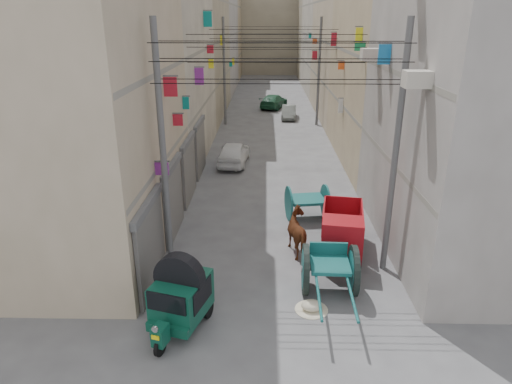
{
  "coord_description": "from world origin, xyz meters",
  "views": [
    {
      "loc": [
        -0.41,
        -7.61,
        7.96
      ],
      "look_at": [
        -0.71,
        6.5,
        2.53
      ],
      "focal_mm": 32.0,
      "sensor_mm": 36.0,
      "label": 1
    }
  ],
  "objects_px": {
    "auto_rickshaw": "(181,295)",
    "horse": "(301,233)",
    "tonga_cart": "(329,269)",
    "distant_car_green": "(274,101)",
    "distant_car_white": "(234,153)",
    "feed_sack": "(312,305)",
    "mini_truck": "(342,236)",
    "second_cart": "(307,201)",
    "distant_car_grey": "(289,112)"
  },
  "relations": [
    {
      "from": "feed_sack",
      "to": "horse",
      "type": "bearing_deg",
      "value": 91.54
    },
    {
      "from": "distant_car_white",
      "to": "distant_car_grey",
      "type": "height_order",
      "value": "distant_car_white"
    },
    {
      "from": "auto_rickshaw",
      "to": "feed_sack",
      "type": "xyz_separation_m",
      "value": [
        3.62,
        0.8,
        -0.84
      ]
    },
    {
      "from": "auto_rickshaw",
      "to": "distant_car_grey",
      "type": "distance_m",
      "value": 27.94
    },
    {
      "from": "mini_truck",
      "to": "horse",
      "type": "height_order",
      "value": "mini_truck"
    },
    {
      "from": "auto_rickshaw",
      "to": "distant_car_grey",
      "type": "relative_size",
      "value": 0.76
    },
    {
      "from": "auto_rickshaw",
      "to": "feed_sack",
      "type": "height_order",
      "value": "auto_rickshaw"
    },
    {
      "from": "feed_sack",
      "to": "distant_car_white",
      "type": "bearing_deg",
      "value": 102.84
    },
    {
      "from": "tonga_cart",
      "to": "mini_truck",
      "type": "bearing_deg",
      "value": 74.16
    },
    {
      "from": "distant_car_white",
      "to": "auto_rickshaw",
      "type": "bearing_deg",
      "value": 92.55
    },
    {
      "from": "mini_truck",
      "to": "second_cart",
      "type": "bearing_deg",
      "value": 114.83
    },
    {
      "from": "distant_car_white",
      "to": "tonga_cart",
      "type": "bearing_deg",
      "value": 110.33
    },
    {
      "from": "second_cart",
      "to": "horse",
      "type": "bearing_deg",
      "value": -107.81
    },
    {
      "from": "distant_car_green",
      "to": "mini_truck",
      "type": "bearing_deg",
      "value": 111.33
    },
    {
      "from": "second_cart",
      "to": "distant_car_grey",
      "type": "distance_m",
      "value": 20.34
    },
    {
      "from": "feed_sack",
      "to": "distant_car_green",
      "type": "xyz_separation_m",
      "value": [
        -0.65,
        31.54,
        0.47
      ]
    },
    {
      "from": "mini_truck",
      "to": "distant_car_grey",
      "type": "bearing_deg",
      "value": 100.89
    },
    {
      "from": "feed_sack",
      "to": "horse",
      "type": "relative_size",
      "value": 0.33
    },
    {
      "from": "auto_rickshaw",
      "to": "mini_truck",
      "type": "height_order",
      "value": "mini_truck"
    },
    {
      "from": "second_cart",
      "to": "tonga_cart",
      "type": "bearing_deg",
      "value": -96.7
    },
    {
      "from": "tonga_cart",
      "to": "horse",
      "type": "relative_size",
      "value": 1.91
    },
    {
      "from": "distant_car_white",
      "to": "distant_car_grey",
      "type": "distance_m",
      "value": 13.32
    },
    {
      "from": "distant_car_white",
      "to": "second_cart",
      "type": "bearing_deg",
      "value": 119.52
    },
    {
      "from": "feed_sack",
      "to": "distant_car_grey",
      "type": "distance_m",
      "value": 26.83
    },
    {
      "from": "mini_truck",
      "to": "distant_car_grey",
      "type": "height_order",
      "value": "mini_truck"
    },
    {
      "from": "second_cart",
      "to": "distant_car_white",
      "type": "bearing_deg",
      "value": 106.41
    },
    {
      "from": "mini_truck",
      "to": "feed_sack",
      "type": "distance_m",
      "value": 3.5
    },
    {
      "from": "second_cart",
      "to": "distant_car_grey",
      "type": "bearing_deg",
      "value": 80.57
    },
    {
      "from": "distant_car_white",
      "to": "distant_car_grey",
      "type": "relative_size",
      "value": 1.18
    },
    {
      "from": "mini_truck",
      "to": "feed_sack",
      "type": "height_order",
      "value": "mini_truck"
    },
    {
      "from": "tonga_cart",
      "to": "horse",
      "type": "xyz_separation_m",
      "value": [
        -0.69,
        2.51,
        -0.04
      ]
    },
    {
      "from": "tonga_cart",
      "to": "feed_sack",
      "type": "height_order",
      "value": "tonga_cart"
    },
    {
      "from": "mini_truck",
      "to": "distant_car_grey",
      "type": "relative_size",
      "value": 1.0
    },
    {
      "from": "horse",
      "to": "distant_car_white",
      "type": "distance_m",
      "value": 11.05
    },
    {
      "from": "mini_truck",
      "to": "feed_sack",
      "type": "xyz_separation_m",
      "value": [
        -1.31,
        -3.18,
        -0.69
      ]
    },
    {
      "from": "distant_car_white",
      "to": "distant_car_green",
      "type": "distance_m",
      "value": 17.68
    },
    {
      "from": "feed_sack",
      "to": "distant_car_white",
      "type": "distance_m",
      "value": 14.41
    },
    {
      "from": "tonga_cart",
      "to": "distant_car_green",
      "type": "xyz_separation_m",
      "value": [
        -1.25,
        30.61,
        -0.2
      ]
    },
    {
      "from": "feed_sack",
      "to": "distant_car_green",
      "type": "relative_size",
      "value": 0.14
    },
    {
      "from": "feed_sack",
      "to": "horse",
      "type": "height_order",
      "value": "horse"
    },
    {
      "from": "tonga_cart",
      "to": "mini_truck",
      "type": "relative_size",
      "value": 1.07
    },
    {
      "from": "auto_rickshaw",
      "to": "tonga_cart",
      "type": "relative_size",
      "value": 0.71
    },
    {
      "from": "auto_rickshaw",
      "to": "horse",
      "type": "distance_m",
      "value": 5.52
    },
    {
      "from": "tonga_cart",
      "to": "distant_car_green",
      "type": "bearing_deg",
      "value": 94.12
    },
    {
      "from": "tonga_cart",
      "to": "feed_sack",
      "type": "distance_m",
      "value": 1.29
    },
    {
      "from": "mini_truck",
      "to": "tonga_cart",
      "type": "bearing_deg",
      "value": -98.56
    },
    {
      "from": "tonga_cart",
      "to": "distant_car_green",
      "type": "distance_m",
      "value": 30.64
    },
    {
      "from": "feed_sack",
      "to": "distant_car_white",
      "type": "relative_size",
      "value": 0.16
    },
    {
      "from": "auto_rickshaw",
      "to": "distant_car_white",
      "type": "height_order",
      "value": "auto_rickshaw"
    },
    {
      "from": "horse",
      "to": "tonga_cart",
      "type": "bearing_deg",
      "value": 89.13
    }
  ]
}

